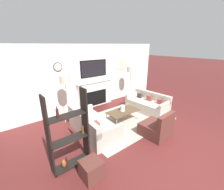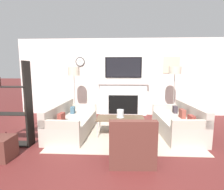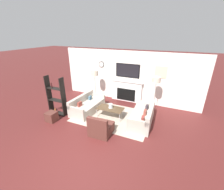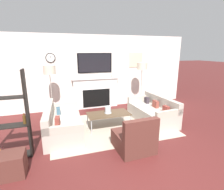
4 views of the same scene
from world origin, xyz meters
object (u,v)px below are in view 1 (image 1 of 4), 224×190
Objects in this scene: couch_left at (93,126)px; coffee_table at (123,112)px; floor_lamp_right at (131,70)px; ottoman at (91,170)px; couch_right at (148,105)px; hurricane_candle at (122,108)px; floor_lamp_left at (65,80)px; shelf_unit at (68,135)px; armchair at (157,128)px.

coffee_table is at bearing -2.14° from couch_left.
floor_lamp_right reaches higher than ottoman.
couch_left is at bearing -179.99° from couch_right.
couch_right is at bearing 20.95° from ottoman.
hurricane_candle is at bearing -143.20° from floor_lamp_right.
couch_right is 1.47m from hurricane_candle.
coffee_table is at bearing 31.67° from ottoman.
couch_left is 1.11× the size of floor_lamp_left.
floor_lamp_left is at bearing 75.70° from ottoman.
floor_lamp_right is at bearing 23.12° from couch_left.
hurricane_candle is at bearing 93.89° from coffee_table.
shelf_unit reaches higher than couch_right.
couch_right is 0.97× the size of shelf_unit.
couch_right is 3.43m from floor_lamp_left.
shelf_unit is (-0.85, -2.03, -0.72)m from floor_lamp_left.
couch_right is 3.91m from shelf_unit.
couch_left is 1.05× the size of shelf_unit.
floor_lamp_left is 2.32m from shelf_unit.
couch_left reaches higher than ottoman.
couch_right reaches higher than hurricane_candle.
couch_right is 1.48× the size of coffee_table.
couch_left is at bearing 179.92° from hurricane_candle.
armchair is at bearing -56.86° from floor_lamp_left.
couch_left is 2.71m from couch_right.
coffee_table is at bearing -86.11° from hurricane_candle.
floor_lamp_left is (-1.49, 1.30, 1.13)m from coffee_table.
shelf_unit is 4.36× the size of ottoman.
couch_left is 1.27m from coffee_table.
floor_lamp_right is (1.68, 1.26, 1.05)m from hurricane_candle.
coffee_table is at bearing -41.15° from floor_lamp_left.
coffee_table is at bearing -178.12° from couch_right.
armchair reaches higher than couch_right.
floor_lamp_left reaches higher than ottoman.
armchair is at bearing -81.36° from coffee_table.
coffee_table is at bearing -142.17° from floor_lamp_right.
ottoman is at bearing -145.53° from floor_lamp_right.
floor_lamp_right is (1.48, 2.58, 1.31)m from armchair.
shelf_unit reaches higher than couch_left.
couch_left is 1.10× the size of floor_lamp_right.
floor_lamp_right is at bearing 26.82° from shelf_unit.
floor_lamp_right is at bearing 60.11° from armchair.
floor_lamp_right is at bearing 36.80° from hurricane_candle.
floor_lamp_left is at bearing 138.85° from coffee_table.
armchair is 4.16× the size of hurricane_candle.
coffee_table is at bearing 98.64° from armchair.
floor_lamp_left is at bearing 123.14° from armchair.
shelf_unit is (-1.08, -0.78, 0.55)m from couch_left.
floor_lamp_left is at bearing 67.23° from shelf_unit.
floor_lamp_left is 0.99× the size of floor_lamp_right.
floor_lamp_right reaches higher than floor_lamp_left.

